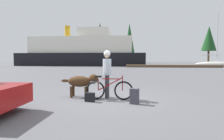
# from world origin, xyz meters

# --- Properties ---
(ground_plane) EXTENTS (160.00, 160.00, 0.00)m
(ground_plane) POSITION_xyz_m (0.00, 0.00, 0.00)
(ground_plane) COLOR slate
(bicycle) EXTENTS (1.71, 0.44, 0.90)m
(bicycle) POSITION_xyz_m (0.08, -0.22, 0.37)
(bicycle) COLOR black
(bicycle) RESTS_ON ground_plane
(person_cyclist) EXTENTS (0.32, 0.53, 1.80)m
(person_cyclist) POSITION_xyz_m (-0.04, 0.15, 1.10)
(person_cyclist) COLOR #333338
(person_cyclist) RESTS_ON ground_plane
(dog) EXTENTS (1.46, 0.50, 0.90)m
(dog) POSITION_xyz_m (-1.03, 0.14, 0.61)
(dog) COLOR #472D19
(dog) RESTS_ON ground_plane
(backpack) EXTENTS (0.32, 0.27, 0.51)m
(backpack) POSITION_xyz_m (0.99, -0.78, 0.25)
(backpack) COLOR #3F3F4C
(backpack) RESTS_ON ground_plane
(handbag_pannier) EXTENTS (0.36, 0.26, 0.31)m
(handbag_pannier) POSITION_xyz_m (-0.55, -0.60, 0.16)
(handbag_pannier) COLOR black
(handbag_pannier) RESTS_ON ground_plane
(dock_pier) EXTENTS (15.13, 2.02, 0.40)m
(dock_pier) POSITION_xyz_m (7.46, 26.22, 0.20)
(dock_pier) COLOR brown
(dock_pier) RESTS_ON ground_plane
(ferry_boat) EXTENTS (25.28, 7.17, 8.10)m
(ferry_boat) POSITION_xyz_m (-9.21, 32.32, 2.79)
(ferry_boat) COLOR black
(ferry_boat) RESTS_ON ground_plane
(sailboat_moored) EXTENTS (7.41, 2.07, 9.40)m
(sailboat_moored) POSITION_xyz_m (15.88, 29.75, 0.51)
(sailboat_moored) COLOR silver
(sailboat_moored) RESTS_ON ground_plane
(pine_tree_far_left) EXTENTS (3.33, 3.33, 10.51)m
(pine_tree_far_left) POSITION_xyz_m (-17.75, 49.37, 6.54)
(pine_tree_far_left) COLOR #4C331E
(pine_tree_far_left) RESTS_ON ground_plane
(pine_tree_center) EXTENTS (3.28, 3.28, 11.60)m
(pine_tree_center) POSITION_xyz_m (-0.00, 50.69, 6.84)
(pine_tree_center) COLOR #4C331E
(pine_tree_center) RESTS_ON ground_plane
(pine_tree_far_right) EXTENTS (3.83, 3.83, 10.04)m
(pine_tree_far_right) POSITION_xyz_m (21.29, 48.41, 6.72)
(pine_tree_far_right) COLOR #4C331E
(pine_tree_far_right) RESTS_ON ground_plane
(pine_tree_mid_back) EXTENTS (4.08, 4.08, 12.92)m
(pine_tree_mid_back) POSITION_xyz_m (-9.59, 56.40, 8.01)
(pine_tree_mid_back) COLOR #4C331E
(pine_tree_mid_back) RESTS_ON ground_plane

